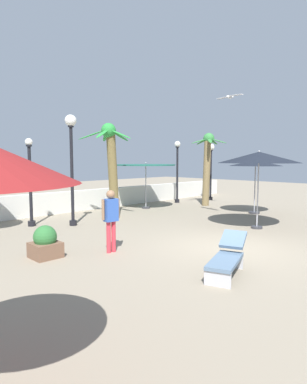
{
  "coord_description": "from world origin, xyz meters",
  "views": [
    {
      "loc": [
        -8.31,
        -5.03,
        2.56
      ],
      "look_at": [
        0.0,
        3.16,
        1.4
      ],
      "focal_mm": 30.91,
      "sensor_mm": 36.0,
      "label": 1
    }
  ],
  "objects_px": {
    "patio_umbrella_3": "(259,158)",
    "patio_umbrella_0": "(146,166)",
    "lamp_post_1": "(30,181)",
    "guest_0": "(111,215)",
    "palm_tree_2": "(111,159)",
    "planter": "(45,243)",
    "lamp_post_3": "(71,151)",
    "lamp_post_0": "(177,166)",
    "patio_umbrella_1": "(256,164)",
    "lounge_chair_0": "(227,256)",
    "lamp_post_2": "(211,163)",
    "seagull_0": "(230,97)",
    "palm_tree_0": "(207,161)"
  },
  "relations": [
    {
      "from": "lamp_post_2",
      "to": "planter",
      "type": "xyz_separation_m",
      "value": [
        -13.22,
        -4.03,
        -1.92
      ]
    },
    {
      "from": "palm_tree_2",
      "to": "guest_0",
      "type": "relative_size",
      "value": 2.38
    },
    {
      "from": "patio_umbrella_1",
      "to": "lounge_chair_0",
      "type": "xyz_separation_m",
      "value": [
        -8.07,
        -3.58,
        -1.94
      ]
    },
    {
      "from": "lounge_chair_0",
      "to": "planter",
      "type": "xyz_separation_m",
      "value": [
        -2.28,
        4.04,
        -0.02
      ]
    },
    {
      "from": "patio_umbrella_1",
      "to": "palm_tree_0",
      "type": "bearing_deg",
      "value": 76.85
    },
    {
      "from": "patio_umbrella_3",
      "to": "patio_umbrella_0",
      "type": "bearing_deg",
      "value": 84.57
    },
    {
      "from": "patio_umbrella_1",
      "to": "patio_umbrella_3",
      "type": "relative_size",
      "value": 0.86
    },
    {
      "from": "patio_umbrella_1",
      "to": "lounge_chair_0",
      "type": "relative_size",
      "value": 1.34
    },
    {
      "from": "patio_umbrella_3",
      "to": "guest_0",
      "type": "distance_m",
      "value": 6.13
    },
    {
      "from": "patio_umbrella_3",
      "to": "lamp_post_0",
      "type": "distance_m",
      "value": 7.76
    },
    {
      "from": "patio_umbrella_1",
      "to": "guest_0",
      "type": "bearing_deg",
      "value": -177.52
    },
    {
      "from": "lamp_post_3",
      "to": "lamp_post_1",
      "type": "bearing_deg",
      "value": 138.91
    },
    {
      "from": "guest_0",
      "to": "patio_umbrella_1",
      "type": "bearing_deg",
      "value": 2.48
    },
    {
      "from": "lounge_chair_0",
      "to": "seagull_0",
      "type": "bearing_deg",
      "value": 32.15
    },
    {
      "from": "patio_umbrella_0",
      "to": "patio_umbrella_3",
      "type": "distance_m",
      "value": 6.61
    },
    {
      "from": "lamp_post_0",
      "to": "planter",
      "type": "height_order",
      "value": "lamp_post_0"
    },
    {
      "from": "lamp_post_0",
      "to": "lamp_post_2",
      "type": "distance_m",
      "value": 2.52
    },
    {
      "from": "patio_umbrella_1",
      "to": "lamp_post_1",
      "type": "xyz_separation_m",
      "value": [
        -8.75,
        4.66,
        -0.59
      ]
    },
    {
      "from": "palm_tree_2",
      "to": "planter",
      "type": "distance_m",
      "value": 6.43
    },
    {
      "from": "lamp_post_2",
      "to": "guest_0",
      "type": "xyz_separation_m",
      "value": [
        -11.71,
        -4.88,
        -1.26
      ]
    },
    {
      "from": "patio_umbrella_1",
      "to": "palm_tree_2",
      "type": "height_order",
      "value": "palm_tree_2"
    },
    {
      "from": "lamp_post_3",
      "to": "guest_0",
      "type": "height_order",
      "value": "lamp_post_3"
    },
    {
      "from": "palm_tree_2",
      "to": "planter",
      "type": "height_order",
      "value": "palm_tree_2"
    },
    {
      "from": "patio_umbrella_0",
      "to": "lamp_post_3",
      "type": "relative_size",
      "value": 0.72
    },
    {
      "from": "patio_umbrella_0",
      "to": "lamp_post_1",
      "type": "xyz_separation_m",
      "value": [
        -6.3,
        -0.2,
        -0.44
      ]
    },
    {
      "from": "patio_umbrella_1",
      "to": "lamp_post_3",
      "type": "height_order",
      "value": "lamp_post_3"
    },
    {
      "from": "guest_0",
      "to": "planter",
      "type": "height_order",
      "value": "guest_0"
    },
    {
      "from": "palm_tree_0",
      "to": "seagull_0",
      "type": "distance_m",
      "value": 5.7
    },
    {
      "from": "seagull_0",
      "to": "patio_umbrella_0",
      "type": "bearing_deg",
      "value": 85.26
    },
    {
      "from": "lamp_post_1",
      "to": "lamp_post_3",
      "type": "bearing_deg",
      "value": -41.09
    },
    {
      "from": "lamp_post_1",
      "to": "guest_0",
      "type": "bearing_deg",
      "value": -91.07
    },
    {
      "from": "lamp_post_2",
      "to": "guest_0",
      "type": "height_order",
      "value": "lamp_post_2"
    },
    {
      "from": "patio_umbrella_0",
      "to": "lamp_post_0",
      "type": "bearing_deg",
      "value": 6.55
    },
    {
      "from": "patio_umbrella_0",
      "to": "seagull_0",
      "type": "distance_m",
      "value": 5.89
    },
    {
      "from": "palm_tree_0",
      "to": "lounge_chair_0",
      "type": "xyz_separation_m",
      "value": [
        -8.83,
        -6.86,
        -2.08
      ]
    },
    {
      "from": "patio_umbrella_1",
      "to": "lamp_post_3",
      "type": "bearing_deg",
      "value": 154.41
    },
    {
      "from": "lamp_post_1",
      "to": "seagull_0",
      "type": "height_order",
      "value": "seagull_0"
    },
    {
      "from": "patio_umbrella_0",
      "to": "seagull_0",
      "type": "xyz_separation_m",
      "value": [
        -0.43,
        -5.17,
        2.8
      ]
    },
    {
      "from": "patio_umbrella_0",
      "to": "palm_tree_2",
      "type": "relative_size",
      "value": 0.74
    },
    {
      "from": "patio_umbrella_1",
      "to": "lounge_chair_0",
      "type": "bearing_deg",
      "value": -156.06
    },
    {
      "from": "seagull_0",
      "to": "planter",
      "type": "height_order",
      "value": "seagull_0"
    },
    {
      "from": "patio_umbrella_1",
      "to": "lamp_post_0",
      "type": "distance_m",
      "value": 5.21
    },
    {
      "from": "lamp_post_1",
      "to": "lounge_chair_0",
      "type": "bearing_deg",
      "value": -85.26
    },
    {
      "from": "patio_umbrella_3",
      "to": "lamp_post_2",
      "type": "distance_m",
      "value": 8.6
    },
    {
      "from": "patio_umbrella_3",
      "to": "lamp_post_1",
      "type": "distance_m",
      "value": 8.58
    },
    {
      "from": "patio_umbrella_1",
      "to": "lounge_chair_0",
      "type": "height_order",
      "value": "patio_umbrella_1"
    },
    {
      "from": "patio_umbrella_0",
      "to": "lamp_post_0",
      "type": "height_order",
      "value": "lamp_post_0"
    },
    {
      "from": "palm_tree_2",
      "to": "lamp_post_3",
      "type": "bearing_deg",
      "value": -171.43
    },
    {
      "from": "palm_tree_0",
      "to": "seagull_0",
      "type": "bearing_deg",
      "value": -135.37
    },
    {
      "from": "lamp_post_2",
      "to": "lounge_chair_0",
      "type": "bearing_deg",
      "value": -143.56
    }
  ]
}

